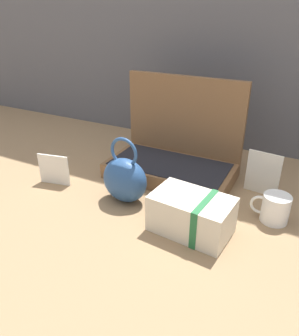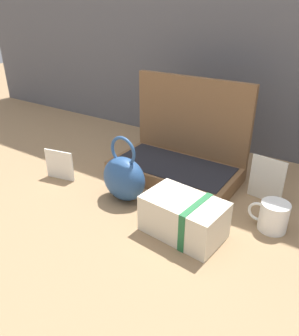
{
  "view_description": "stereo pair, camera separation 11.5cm",
  "coord_description": "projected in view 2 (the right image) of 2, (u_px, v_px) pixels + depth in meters",
  "views": [
    {
      "loc": [
        0.48,
        -0.93,
        0.63
      ],
      "look_at": [
        0.01,
        -0.02,
        0.11
      ],
      "focal_mm": 35.11,
      "sensor_mm": 36.0,
      "label": 1
    },
    {
      "loc": [
        0.58,
        -0.87,
        0.63
      ],
      "look_at": [
        0.01,
        -0.02,
        0.11
      ],
      "focal_mm": 35.11,
      "sensor_mm": 36.0,
      "label": 2
    }
  ],
  "objects": [
    {
      "name": "open_suitcase",
      "position": [
        180.0,
        154.0,
        1.3
      ],
      "size": [
        0.49,
        0.27,
        0.38
      ],
      "color": "brown",
      "rests_on": "ground_plane"
    },
    {
      "name": "ground_plane",
      "position": [
        150.0,
        191.0,
        1.22
      ],
      "size": [
        6.0,
        6.0,
        0.0
      ],
      "primitive_type": "plane",
      "color": "#8C6D4C"
    },
    {
      "name": "coffee_mug",
      "position": [
        273.0,
        216.0,
        1.0
      ],
      "size": [
        0.12,
        0.09,
        0.09
      ],
      "color": "white",
      "rests_on": "ground_plane"
    },
    {
      "name": "poster_card_right",
      "position": [
        267.0,
        179.0,
        1.13
      ],
      "size": [
        0.12,
        0.02,
        0.16
      ],
      "primitive_type": "cube",
      "rotation": [
        0.0,
        0.0,
        -0.12
      ],
      "color": "silver",
      "rests_on": "ground_plane"
    },
    {
      "name": "info_card_left",
      "position": [
        60.0,
        165.0,
        1.28
      ],
      "size": [
        0.12,
        0.03,
        0.12
      ],
      "primitive_type": "cube",
      "rotation": [
        0.0,
        0.0,
        0.2
      ],
      "color": "white",
      "rests_on": "ground_plane"
    },
    {
      "name": "cream_toiletry_bag",
      "position": [
        185.0,
        217.0,
        0.97
      ],
      "size": [
        0.25,
        0.17,
        0.12
      ],
      "color": "beige",
      "rests_on": "ground_plane"
    },
    {
      "name": "teal_pouch_handbag",
      "position": [
        124.0,
        178.0,
        1.14
      ],
      "size": [
        0.17,
        0.12,
        0.24
      ],
      "color": "#284C7F",
      "rests_on": "ground_plane"
    }
  ]
}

